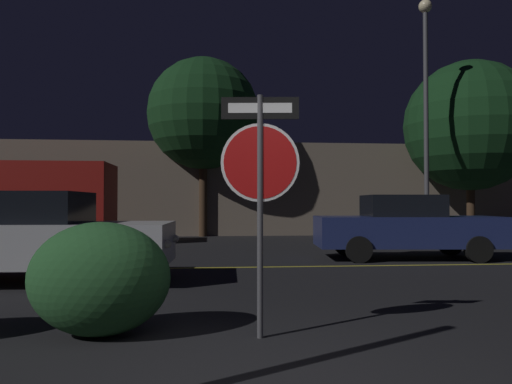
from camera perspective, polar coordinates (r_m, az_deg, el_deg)
name	(u,v)px	position (r m, az deg, el deg)	size (l,w,h in m)	color
road_center_stripe	(224,267)	(10.46, -3.73, -8.60)	(41.14, 0.12, 0.01)	gold
stop_sign	(260,167)	(4.97, 0.47, 2.91)	(0.78, 0.11, 2.41)	#4C4C51
hedge_bush_2	(100,279)	(5.33, -17.40, -9.43)	(1.41, 1.05, 1.14)	#285B2D
passing_car_2	(36,237)	(9.24, -23.81, -4.75)	(4.59, 2.17, 1.53)	silver
passing_car_3	(406,227)	(12.55, 16.82, -3.86)	(4.55, 2.09, 1.53)	navy
street_lamp	(426,90)	(18.31, 18.84, 11.03)	(0.45, 0.45, 8.32)	#4C4C51
tree_0	(470,126)	(21.81, 23.26, 6.94)	(5.18, 5.18, 7.01)	#422D1E
tree_1	(203,114)	(20.56, -6.04, 8.84)	(4.52, 4.52, 7.23)	#422D1E
building_backdrop	(164,190)	(22.96, -10.43, 0.21)	(30.73, 4.94, 3.86)	#7A6B5B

